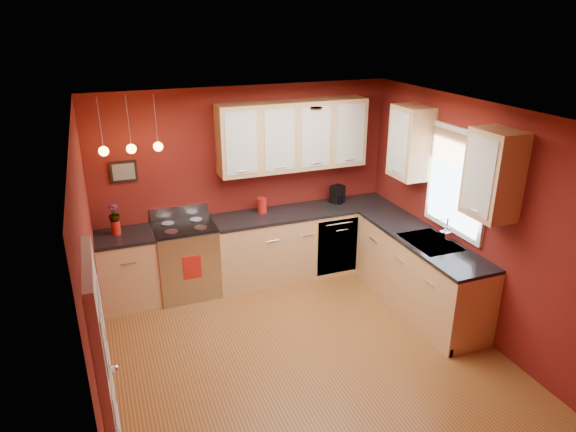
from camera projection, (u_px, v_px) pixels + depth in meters
name	position (u px, v px, depth m)	size (l,w,h in m)	color
floor	(306.00, 355.00, 5.55)	(4.20, 4.20, 0.00)	#945E2B
ceiling	(310.00, 114.00, 4.59)	(4.00, 4.20, 0.02)	white
wall_back	(246.00, 184.00, 6.89)	(4.00, 0.02, 2.60)	maroon
wall_front	(437.00, 377.00, 3.24)	(4.00, 0.02, 2.60)	maroon
wall_left	(93.00, 281.00, 4.40)	(0.02, 4.20, 2.60)	maroon
wall_right	(472.00, 219.00, 5.73)	(0.02, 4.20, 2.60)	maroon
base_cabinets_back_left	(128.00, 271.00, 6.39)	(0.70, 0.60, 0.90)	tan
base_cabinets_back_right	(304.00, 242.00, 7.18)	(2.54, 0.60, 0.90)	tan
base_cabinets_right	(419.00, 273.00, 6.33)	(0.60, 2.10, 0.90)	tan
counter_back_left	(124.00, 236.00, 6.22)	(0.70, 0.62, 0.04)	black
counter_back_right	(305.00, 211.00, 7.01)	(2.54, 0.62, 0.04)	black
counter_right	(423.00, 238.00, 6.16)	(0.62, 2.10, 0.04)	black
gas_range	(187.00, 259.00, 6.62)	(0.76, 0.64, 1.11)	#AFAFB4
dishwasher_front	(337.00, 246.00, 7.06)	(0.60, 0.02, 0.80)	#AFAFB4
sink	(430.00, 244.00, 6.03)	(0.50, 0.70, 0.33)	gray
window	(457.00, 178.00, 5.84)	(0.06, 1.02, 1.22)	white
door_left_wall	(109.00, 397.00, 3.47)	(0.12, 0.82, 2.05)	white
upper_cabinets_back	(293.00, 136.00, 6.70)	(2.00, 0.35, 0.90)	tan
upper_cabinets_right	(448.00, 157.00, 5.71)	(0.35, 1.95, 0.90)	tan
wall_picture	(124.00, 171.00, 6.23)	(0.32, 0.03, 0.26)	black
pendant_lights	(131.00, 148.00, 5.84)	(0.71, 0.11, 0.66)	gray
red_canister	(262.00, 205.00, 6.87)	(0.14, 0.14, 0.20)	#B51A13
red_vase	(116.00, 228.00, 6.20)	(0.11, 0.11, 0.17)	#B51A13
flowers	(114.00, 213.00, 6.13)	(0.13, 0.13, 0.23)	#B51A13
coffee_maker	(338.00, 195.00, 7.22)	(0.21, 0.21, 0.25)	black
soap_pump	(445.00, 234.00, 5.96)	(0.09, 0.10, 0.21)	white
dish_towel	(192.00, 267.00, 6.33)	(0.23, 0.02, 0.31)	#B51A13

